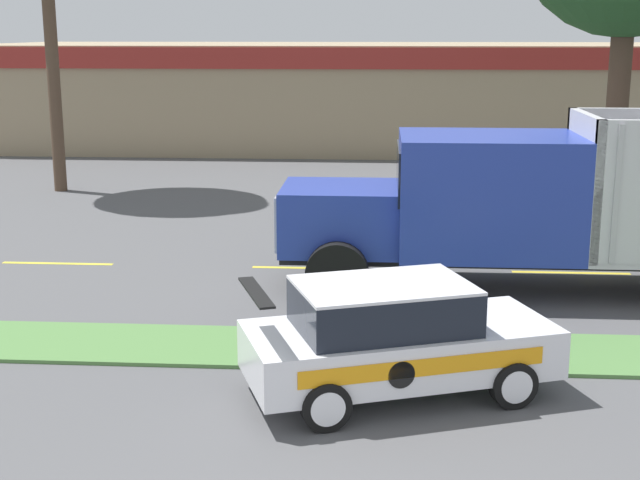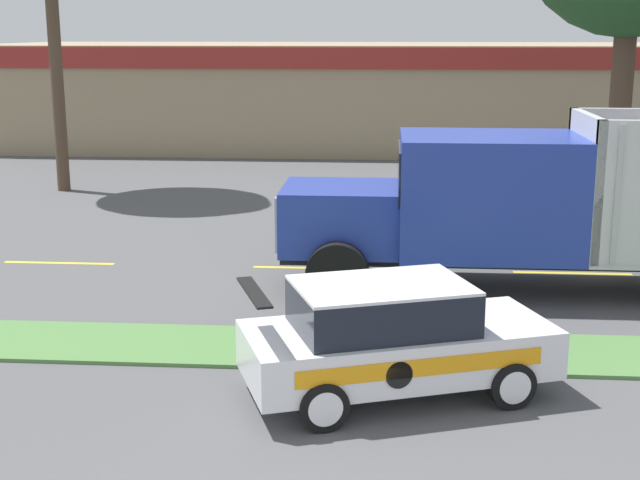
# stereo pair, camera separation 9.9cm
# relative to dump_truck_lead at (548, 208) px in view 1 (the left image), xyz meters

# --- Properties ---
(grass_verge) EXTENTS (120.00, 1.77, 0.06)m
(grass_verge) POSITION_rel_dump_truck_lead_xyz_m (-3.42, -3.63, -1.56)
(grass_verge) COLOR #517F42
(grass_verge) RESTS_ON ground_plane
(centre_line_3) EXTENTS (2.40, 0.14, 0.01)m
(centre_line_3) POSITION_rel_dump_truck_lead_xyz_m (-10.01, 1.25, -1.59)
(centre_line_3) COLOR yellow
(centre_line_3) RESTS_ON ground_plane
(centre_line_4) EXTENTS (2.40, 0.14, 0.01)m
(centre_line_4) POSITION_rel_dump_truck_lead_xyz_m (-4.61, 1.25, -1.59)
(centre_line_4) COLOR yellow
(centre_line_4) RESTS_ON ground_plane
(centre_line_5) EXTENTS (2.40, 0.14, 0.01)m
(centre_line_5) POSITION_rel_dump_truck_lead_xyz_m (0.79, 1.25, -1.59)
(centre_line_5) COLOR yellow
(centre_line_5) RESTS_ON ground_plane
(dump_truck_lead) EXTENTS (11.80, 2.81, 3.37)m
(dump_truck_lead) POSITION_rel_dump_truck_lead_xyz_m (0.00, 0.00, 0.00)
(dump_truck_lead) COLOR black
(dump_truck_lead) RESTS_ON ground_plane
(rally_car) EXTENTS (4.49, 3.04, 1.62)m
(rally_car) POSITION_rel_dump_truck_lead_xyz_m (-2.92, -5.28, -0.77)
(rally_car) COLOR white
(rally_car) RESTS_ON ground_plane
(store_building_backdrop) EXTENTS (40.91, 12.10, 4.28)m
(store_building_backdrop) POSITION_rel_dump_truck_lead_xyz_m (0.09, 23.35, 0.55)
(store_building_backdrop) COLOR #9E896B
(store_building_backdrop) RESTS_ON ground_plane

